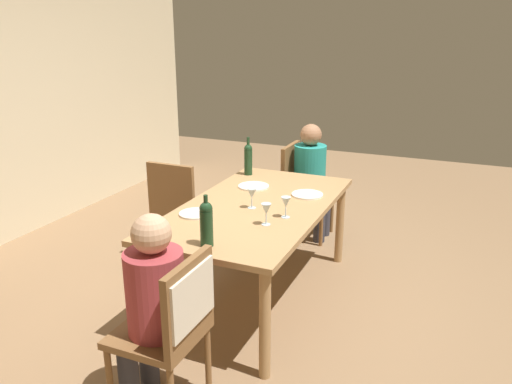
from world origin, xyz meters
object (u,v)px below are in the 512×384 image
Objects in this scene: person_man_bearded at (312,173)px; wine_bottle_tall_green at (248,158)px; chair_left_end at (177,316)px; person_woman_host at (152,300)px; dinner_plate_host at (254,186)px; dinner_plate_guest_left at (195,214)px; wine_glass_centre at (252,194)px; dinner_plate_guest_right at (307,195)px; chair_right_end at (301,184)px; wine_glass_near_right at (286,203)px; wine_glass_near_left at (266,210)px; dining_table at (256,215)px; wine_bottle_dark_red at (206,223)px; chair_far_right at (179,204)px.

person_man_bearded is 0.77m from wine_bottle_tall_green.
person_woman_host is (-0.00, 0.15, 0.06)m from chair_left_end.
dinner_plate_host and dinner_plate_guest_left have the same top height.
chair_left_end is 1.07m from dinner_plate_guest_left.
person_woman_host is 2.08m from wine_bottle_tall_green.
wine_bottle_tall_green is 0.88m from wine_glass_centre.
dinner_plate_host is 0.47m from dinner_plate_guest_right.
chair_left_end reaches higher than wine_glass_centre.
person_woman_host reaches higher than chair_left_end.
chair_right_end is 6.17× the size of wine_glass_centre.
wine_glass_centre is 0.30m from wine_glass_near_right.
wine_glass_near_left reaches higher than dinner_plate_guest_left.
chair_left_end is 1.00× the size of chair_right_end.
chair_left_end is 1.27m from wine_glass_centre.
person_man_bearded is 7.62× the size of wine_glass_near_right.
wine_glass_centre is at bearing -0.99° from person_man_bearded.
wine_glass_near_left reaches higher than dining_table.
chair_far_right is at bearing 38.69° from wine_bottle_dark_red.
wine_glass_centre is (0.26, 0.22, 0.00)m from wine_glass_near_left.
dining_table is 0.95m from chair_far_right.
dinner_plate_guest_left is at bearing 91.98° from wine_glass_near_left.
wine_glass_centre is at bearing -178.68° from dining_table.
chair_right_end is at bearing -6.41° from dinner_plate_host.
wine_glass_near_right is 0.59× the size of dinner_plate_host.
chair_left_end is 1.00× the size of chair_far_right.
wine_glass_near_right is 0.64m from dinner_plate_guest_left.
wine_bottle_tall_green is at bearing 61.90° from dinner_plate_guest_right.
dinner_plate_host is at bearing 5.52° from person_woman_host.
wine_bottle_dark_red is 0.71m from wine_glass_centre.
person_man_bearded reaches higher than chair_left_end.
person_man_bearded is at bearing -0.19° from wine_bottle_dark_red.
wine_glass_near_left is at bearing -150.24° from wine_bottle_tall_green.
chair_right_end is 2.87× the size of wine_bottle_dark_red.
dinner_plate_host is at bearing 10.44° from chair_left_end.
chair_far_right is 6.17× the size of wine_glass_centre.
wine_glass_centre is at bearing 1.38° from wine_bottle_dark_red.
person_woman_host is (-1.65, -0.85, 0.12)m from chair_far_right.
person_woman_host is 4.94× the size of dinner_plate_guest_left.
wine_glass_near_left reaches higher than dinner_plate_guest_right.
wine_glass_near_left is 0.71m from dinner_plate_guest_right.
wine_glass_near_right is (0.63, -0.27, -0.04)m from wine_bottle_dark_red.
person_man_bearded reaches higher than wine_glass_near_right.
person_woman_host is at bearing -1.13° from person_man_bearded.
dinner_plate_guest_right is (0.72, -0.59, 0.00)m from dinner_plate_guest_left.
dinner_plate_guest_left is (-0.02, 0.53, -0.10)m from wine_glass_near_left.
wine_bottle_dark_red reaches higher than chair_right_end.
person_woman_host is at bearing -62.64° from chair_far_right.
dinner_plate_guest_left is at bearing 131.81° from wine_glass_centre.
wine_glass_centre is at bearing 5.62° from chair_left_end.
dinner_plate_host and dinner_plate_guest_right have the same top height.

